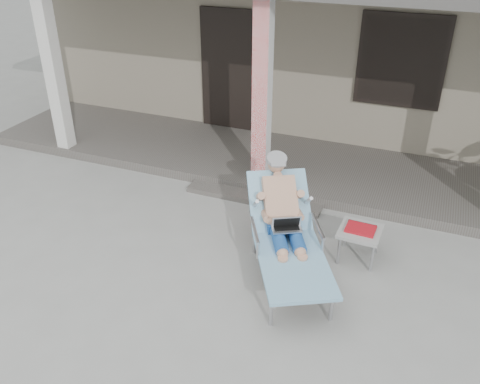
% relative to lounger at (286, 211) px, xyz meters
% --- Properties ---
extents(ground, '(60.00, 60.00, 0.00)m').
position_rel_lounger_xyz_m(ground, '(-0.88, -0.53, -0.76)').
color(ground, '#9E9E99').
rests_on(ground, ground).
extents(house, '(10.40, 5.40, 3.30)m').
position_rel_lounger_xyz_m(house, '(-0.88, 5.97, 0.90)').
color(house, gray).
rests_on(house, ground).
extents(porch_deck, '(10.00, 2.00, 0.15)m').
position_rel_lounger_xyz_m(porch_deck, '(-0.88, 2.47, -0.69)').
color(porch_deck, '#605B56').
rests_on(porch_deck, ground).
extents(porch_step, '(2.00, 0.30, 0.07)m').
position_rel_lounger_xyz_m(porch_step, '(-0.88, 1.32, -0.73)').
color(porch_step, '#605B56').
rests_on(porch_step, ground).
extents(lounger, '(1.50, 1.95, 1.24)m').
position_rel_lounger_xyz_m(lounger, '(0.00, 0.00, 0.00)').
color(lounger, '#B7B7BC').
rests_on(lounger, ground).
extents(side_table, '(0.50, 0.50, 0.44)m').
position_rel_lounger_xyz_m(side_table, '(0.77, 0.49, -0.40)').
color(side_table, '#A2A29D').
rests_on(side_table, ground).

